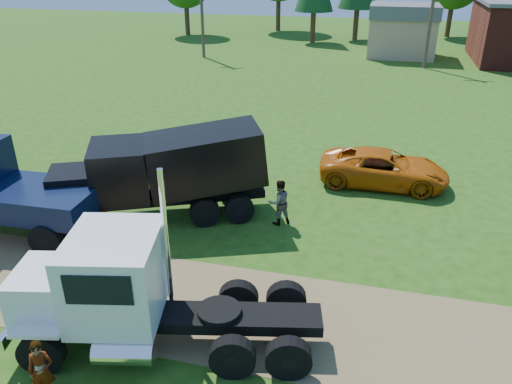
% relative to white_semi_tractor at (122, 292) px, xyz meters
% --- Properties ---
extents(ground, '(140.00, 140.00, 0.00)m').
position_rel_white_semi_tractor_xyz_m(ground, '(3.06, 1.76, -1.56)').
color(ground, '#1F4B10').
rests_on(ground, ground).
extents(dirt_track, '(120.00, 4.20, 0.01)m').
position_rel_white_semi_tractor_xyz_m(dirt_track, '(3.06, 1.76, -1.56)').
color(dirt_track, brown).
rests_on(dirt_track, ground).
extents(white_semi_tractor, '(7.76, 3.95, 4.58)m').
position_rel_white_semi_tractor_xyz_m(white_semi_tractor, '(0.00, 0.00, 0.00)').
color(white_semi_tractor, black).
rests_on(white_semi_tractor, ground).
extents(black_dump_truck, '(7.82, 5.29, 3.40)m').
position_rel_white_semi_tractor_xyz_m(black_dump_truck, '(-1.64, 6.60, 0.31)').
color(black_dump_truck, black).
rests_on(black_dump_truck, ground).
extents(orange_pickup, '(5.36, 2.49, 1.49)m').
position_rel_white_semi_tractor_xyz_m(orange_pickup, '(6.10, 11.45, -0.82)').
color(orange_pickup, '#C05909').
rests_on(orange_pickup, ground).
extents(spectator_a, '(0.65, 0.54, 1.53)m').
position_rel_white_semi_tractor_xyz_m(spectator_a, '(-0.96, -2.04, -0.80)').
color(spectator_a, '#999999').
rests_on(spectator_a, ground).
extents(spectator_b, '(1.05, 1.00, 1.71)m').
position_rel_white_semi_tractor_xyz_m(spectator_b, '(2.48, 7.01, -0.71)').
color(spectator_b, '#999999').
rests_on(spectator_b, ground).
extents(tan_shed, '(6.20, 5.40, 4.70)m').
position_rel_white_semi_tractor_xyz_m(tan_shed, '(7.06, 41.76, 0.86)').
color(tan_shed, tan).
rests_on(tan_shed, ground).
extents(utility_poles, '(42.20, 0.28, 9.00)m').
position_rel_white_semi_tractor_xyz_m(utility_poles, '(9.06, 36.76, 3.15)').
color(utility_poles, '#4A3729').
rests_on(utility_poles, ground).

